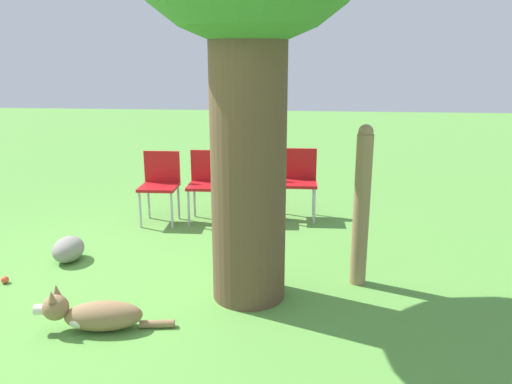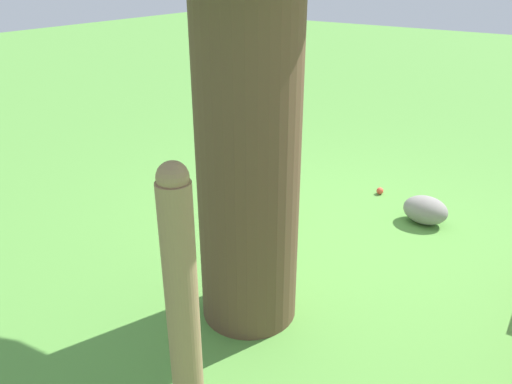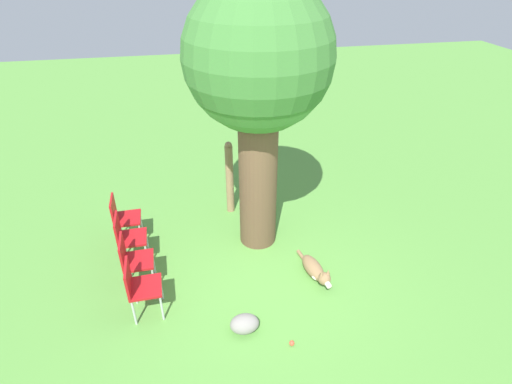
{
  "view_description": "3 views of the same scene",
  "coord_description": "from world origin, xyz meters",
  "px_view_note": "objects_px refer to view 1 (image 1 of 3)",
  "views": [
    {
      "loc": [
        3.93,
        1.31,
        1.97
      ],
      "look_at": [
        0.04,
        0.92,
        0.91
      ],
      "focal_mm": 35.0,
      "sensor_mm": 36.0,
      "label": 1
    },
    {
      "loc": [
        -1.51,
        3.02,
        2.1
      ],
      "look_at": [
        0.75,
        -0.19,
        0.28
      ],
      "focal_mm": 35.0,
      "sensor_mm": 36.0,
      "label": 2
    },
    {
      "loc": [
        -1.02,
        -4.49,
        4.33
      ],
      "look_at": [
        0.04,
        0.89,
        0.93
      ],
      "focal_mm": 28.0,
      "sensor_mm": 36.0,
      "label": 3
    }
  ],
  "objects_px": {
    "red_chair_0": "(160,181)",
    "red_chair_3": "(299,177)",
    "tennis_ball": "(5,280)",
    "fence_post": "(362,206)",
    "red_chair_1": "(207,180)",
    "red_chair_2": "(254,179)",
    "dog": "(93,315)"
  },
  "relations": [
    {
      "from": "red_chair_2",
      "to": "tennis_ball",
      "type": "relative_size",
      "value": 12.64
    },
    {
      "from": "dog",
      "to": "fence_post",
      "type": "height_order",
      "value": "fence_post"
    },
    {
      "from": "red_chair_1",
      "to": "red_chair_2",
      "type": "distance_m",
      "value": 0.57
    },
    {
      "from": "dog",
      "to": "tennis_ball",
      "type": "height_order",
      "value": "dog"
    },
    {
      "from": "fence_post",
      "to": "red_chair_3",
      "type": "distance_m",
      "value": 1.97
    },
    {
      "from": "red_chair_1",
      "to": "tennis_ball",
      "type": "distance_m",
      "value": 2.51
    },
    {
      "from": "dog",
      "to": "red_chair_0",
      "type": "height_order",
      "value": "red_chair_0"
    },
    {
      "from": "dog",
      "to": "red_chair_2",
      "type": "bearing_deg",
      "value": -117.31
    },
    {
      "from": "red_chair_0",
      "to": "red_chair_2",
      "type": "height_order",
      "value": "same"
    },
    {
      "from": "fence_post",
      "to": "tennis_ball",
      "type": "xyz_separation_m",
      "value": [
        0.33,
        -3.16,
        -0.69
      ]
    },
    {
      "from": "dog",
      "to": "fence_post",
      "type": "bearing_deg",
      "value": -162.78
    },
    {
      "from": "red_chair_1",
      "to": "red_chair_3",
      "type": "xyz_separation_m",
      "value": [
        -0.24,
        1.12,
        0.0
      ]
    },
    {
      "from": "dog",
      "to": "red_chair_0",
      "type": "relative_size",
      "value": 1.18
    },
    {
      "from": "red_chair_3",
      "to": "tennis_ball",
      "type": "xyz_separation_m",
      "value": [
        2.21,
        -2.59,
        -0.48
      ]
    },
    {
      "from": "dog",
      "to": "red_chair_3",
      "type": "height_order",
      "value": "red_chair_3"
    },
    {
      "from": "red_chair_1",
      "to": "red_chair_2",
      "type": "bearing_deg",
      "value": 100.24
    },
    {
      "from": "red_chair_3",
      "to": "tennis_ball",
      "type": "height_order",
      "value": "red_chair_3"
    },
    {
      "from": "red_chair_0",
      "to": "red_chair_2",
      "type": "distance_m",
      "value": 1.14
    },
    {
      "from": "fence_post",
      "to": "red_chair_2",
      "type": "relative_size",
      "value": 1.66
    },
    {
      "from": "red_chair_0",
      "to": "red_chair_3",
      "type": "bearing_deg",
      "value": 100.24
    },
    {
      "from": "dog",
      "to": "red_chair_2",
      "type": "xyz_separation_m",
      "value": [
        -2.77,
        0.9,
        0.39
      ]
    },
    {
      "from": "fence_post",
      "to": "red_chair_2",
      "type": "bearing_deg",
      "value": -147.36
    },
    {
      "from": "red_chair_1",
      "to": "red_chair_3",
      "type": "relative_size",
      "value": 1.0
    },
    {
      "from": "red_chair_0",
      "to": "red_chair_2",
      "type": "relative_size",
      "value": 1.0
    },
    {
      "from": "fence_post",
      "to": "tennis_ball",
      "type": "distance_m",
      "value": 3.25
    },
    {
      "from": "red_chair_0",
      "to": "red_chair_3",
      "type": "xyz_separation_m",
      "value": [
        -0.35,
        1.67,
        0.0
      ]
    },
    {
      "from": "fence_post",
      "to": "red_chair_1",
      "type": "relative_size",
      "value": 1.66
    },
    {
      "from": "fence_post",
      "to": "red_chair_1",
      "type": "height_order",
      "value": "fence_post"
    },
    {
      "from": "red_chair_0",
      "to": "red_chair_2",
      "type": "bearing_deg",
      "value": 100.24
    },
    {
      "from": "red_chair_1",
      "to": "red_chair_2",
      "type": "relative_size",
      "value": 1.0
    },
    {
      "from": "fence_post",
      "to": "red_chair_3",
      "type": "height_order",
      "value": "fence_post"
    },
    {
      "from": "dog",
      "to": "red_chair_3",
      "type": "distance_m",
      "value": 3.26
    }
  ]
}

